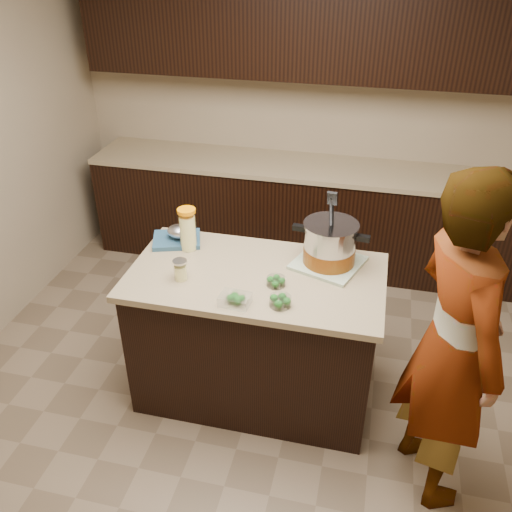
{
  "coord_description": "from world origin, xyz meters",
  "views": [
    {
      "loc": [
        0.6,
        -2.51,
        2.6
      ],
      "look_at": [
        0.0,
        0.0,
        1.02
      ],
      "focal_mm": 38.0,
      "sensor_mm": 36.0,
      "label": 1
    }
  ],
  "objects_px": {
    "lemonade_pitcher": "(188,231)",
    "person": "(453,347)",
    "stock_pot": "(330,246)",
    "island": "(256,335)"
  },
  "relations": [
    {
      "from": "lemonade_pitcher",
      "to": "person",
      "type": "bearing_deg",
      "value": -21.08
    },
    {
      "from": "stock_pot",
      "to": "person",
      "type": "bearing_deg",
      "value": -36.12
    },
    {
      "from": "island",
      "to": "stock_pot",
      "type": "height_order",
      "value": "stock_pot"
    },
    {
      "from": "stock_pot",
      "to": "lemonade_pitcher",
      "type": "xyz_separation_m",
      "value": [
        -0.86,
        -0.02,
        -0.0
      ]
    },
    {
      "from": "stock_pot",
      "to": "lemonade_pitcher",
      "type": "bearing_deg",
      "value": -172.69
    },
    {
      "from": "island",
      "to": "lemonade_pitcher",
      "type": "xyz_separation_m",
      "value": [
        -0.47,
        0.18,
        0.57
      ]
    },
    {
      "from": "lemonade_pitcher",
      "to": "stock_pot",
      "type": "bearing_deg",
      "value": 1.12
    },
    {
      "from": "stock_pot",
      "to": "island",
      "type": "bearing_deg",
      "value": -146.73
    },
    {
      "from": "stock_pot",
      "to": "person",
      "type": "height_order",
      "value": "person"
    },
    {
      "from": "lemonade_pitcher",
      "to": "island",
      "type": "bearing_deg",
      "value": -21.3
    }
  ]
}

